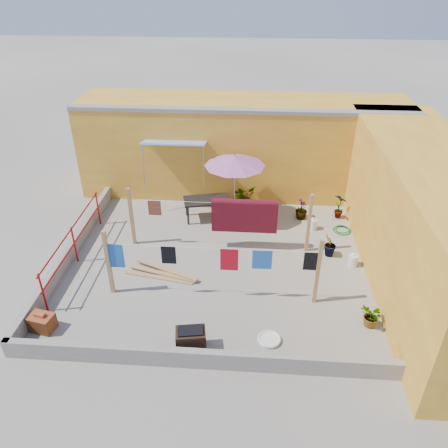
{
  "coord_description": "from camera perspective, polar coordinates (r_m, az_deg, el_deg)",
  "views": [
    {
      "loc": [
        0.9,
        -9.67,
        7.17
      ],
      "look_at": [
        0.17,
        0.3,
        1.08
      ],
      "focal_mm": 35.0,
      "sensor_mm": 36.0,
      "label": 1
    }
  ],
  "objects": [
    {
      "name": "ground",
      "position": [
        12.08,
        -0.93,
        -5.09
      ],
      "size": [
        80.0,
        80.0,
        0.0
      ],
      "primitive_type": "plane",
      "color": "#9E998E",
      "rests_on": "ground"
    },
    {
      "name": "wall_back",
      "position": [
        15.41,
        2.43,
        10.16
      ],
      "size": [
        11.0,
        3.27,
        3.21
      ],
      "color": "gold",
      "rests_on": "ground"
    },
    {
      "name": "wall_right",
      "position": [
        11.96,
        24.66,
        0.46
      ],
      "size": [
        2.4,
        9.0,
        3.2
      ],
      "primitive_type": "cube",
      "color": "gold",
      "rests_on": "ground"
    },
    {
      "name": "parapet_front",
      "position": [
        9.29,
        -2.95,
        -17.17
      ],
      "size": [
        8.3,
        0.16,
        0.44
      ],
      "primitive_type": "cube",
      "color": "gray",
      "rests_on": "ground"
    },
    {
      "name": "parapet_left",
      "position": [
        12.91,
        -19.32,
        -3.24
      ],
      "size": [
        0.16,
        7.3,
        0.44
      ],
      "primitive_type": "cube",
      "color": "gray",
      "rests_on": "ground"
    },
    {
      "name": "red_railing",
      "position": [
        12.41,
        -19.06,
        -1.92
      ],
      "size": [
        0.05,
        4.2,
        1.1
      ],
      "color": "#A51012",
      "rests_on": "ground"
    },
    {
      "name": "clothesline_rig",
      "position": [
        11.93,
        1.97,
        0.37
      ],
      "size": [
        5.09,
        2.35,
        1.8
      ],
      "color": "tan",
      "rests_on": "ground"
    },
    {
      "name": "patio_umbrella",
      "position": [
        13.17,
        1.42,
        8.18
      ],
      "size": [
        2.22,
        2.22,
        2.22
      ],
      "color": "gray",
      "rests_on": "ground"
    },
    {
      "name": "outdoor_table",
      "position": [
        13.81,
        -2.21,
        3.01
      ],
      "size": [
        1.59,
        1.05,
        0.69
      ],
      "color": "black",
      "rests_on": "ground"
    },
    {
      "name": "brick_stack",
      "position": [
        10.83,
        -22.69,
        -11.76
      ],
      "size": [
        0.6,
        0.49,
        0.47
      ],
      "color": "#984E23",
      "rests_on": "ground"
    },
    {
      "name": "lumber_pile",
      "position": [
        11.71,
        -7.99,
        -6.42
      ],
      "size": [
        1.99,
        0.92,
        0.12
      ],
      "color": "tan",
      "rests_on": "ground"
    },
    {
      "name": "brazier",
      "position": [
        9.58,
        -4.34,
        -14.85
      ],
      "size": [
        0.69,
        0.51,
        0.57
      ],
      "color": "#311B13",
      "rests_on": "ground"
    },
    {
      "name": "white_basin",
      "position": [
        9.93,
        5.92,
        -14.76
      ],
      "size": [
        0.51,
        0.51,
        0.09
      ],
      "color": "silver",
      "rests_on": "ground"
    },
    {
      "name": "water_jug_a",
      "position": [
        12.39,
        16.49,
        -4.58
      ],
      "size": [
        0.24,
        0.24,
        0.38
      ],
      "color": "silver",
      "rests_on": "ground"
    },
    {
      "name": "water_jug_b",
      "position": [
        13.72,
        11.55,
        -0.04
      ],
      "size": [
        0.25,
        0.25,
        0.38
      ],
      "color": "silver",
      "rests_on": "ground"
    },
    {
      "name": "green_hose",
      "position": [
        13.91,
        15.15,
        -0.73
      ],
      "size": [
        0.55,
        0.55,
        0.08
      ],
      "color": "#1A752A",
      "rests_on": "ground"
    },
    {
      "name": "plant_back_a",
      "position": [
        14.55,
        2.57,
        3.57
      ],
      "size": [
        0.95,
        0.93,
        0.8
      ],
      "primitive_type": "imported",
      "rotation": [
        0.0,
        0.0,
        0.67
      ],
      "color": "#1B5418",
      "rests_on": "ground"
    },
    {
      "name": "plant_back_b",
      "position": [
        14.15,
        10.08,
        1.94
      ],
      "size": [
        0.44,
        0.44,
        0.68
      ],
      "primitive_type": "imported",
      "rotation": [
        0.0,
        0.0,
        1.4
      ],
      "color": "#1B5418",
      "rests_on": "ground"
    },
    {
      "name": "plant_right_a",
      "position": [
        14.39,
        14.88,
        2.3
      ],
      "size": [
        0.54,
        0.54,
        0.86
      ],
      "primitive_type": "imported",
      "rotation": [
        0.0,
        0.0,
        2.32
      ],
      "color": "#1B5418",
      "rests_on": "ground"
    },
    {
      "name": "plant_right_b",
      "position": [
        12.48,
        13.63,
        -2.64
      ],
      "size": [
        0.5,
        0.53,
        0.76
      ],
      "primitive_type": "imported",
      "rotation": [
        0.0,
        0.0,
        4.16
      ],
      "color": "#1B5418",
      "rests_on": "ground"
    },
    {
      "name": "plant_right_c",
      "position": [
        10.57,
        18.78,
        -11.38
      ],
      "size": [
        0.6,
        0.64,
        0.57
      ],
      "primitive_type": "imported",
      "rotation": [
        0.0,
        0.0,
        5.06
      ],
      "color": "#1B5418",
      "rests_on": "ground"
    }
  ]
}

